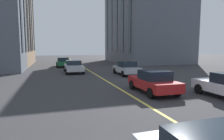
{
  "coord_description": "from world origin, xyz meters",
  "views": [
    {
      "loc": [
        3.51,
        4.31,
        2.74
      ],
      "look_at": [
        14.53,
        0.92,
        1.44
      ],
      "focal_mm": 31.33,
      "sensor_mm": 36.0,
      "label": 1
    }
  ],
  "objects_px": {
    "car_silver_far": "(127,68)",
    "car_silver_parked_a": "(74,66)",
    "car_red_mid": "(153,81)",
    "car_green_trailing": "(63,62)"
  },
  "relations": [
    {
      "from": "car_silver_parked_a",
      "to": "car_green_trailing",
      "type": "relative_size",
      "value": 1.0
    },
    {
      "from": "car_silver_far",
      "to": "car_silver_parked_a",
      "type": "bearing_deg",
      "value": 54.89
    },
    {
      "from": "car_silver_parked_a",
      "to": "car_green_trailing",
      "type": "height_order",
      "value": "same"
    },
    {
      "from": "car_silver_parked_a",
      "to": "car_red_mid",
      "type": "xyz_separation_m",
      "value": [
        -11.57,
        -3.63,
        -0.0
      ]
    },
    {
      "from": "car_silver_far",
      "to": "car_silver_parked_a",
      "type": "height_order",
      "value": "car_silver_far"
    },
    {
      "from": "car_silver_far",
      "to": "car_red_mid",
      "type": "distance_m",
      "value": 8.17
    },
    {
      "from": "car_silver_far",
      "to": "car_red_mid",
      "type": "xyz_separation_m",
      "value": [
        -8.05,
        1.38,
        0.0
      ]
    },
    {
      "from": "car_silver_far",
      "to": "car_silver_parked_a",
      "type": "relative_size",
      "value": 0.89
    },
    {
      "from": "car_green_trailing",
      "to": "car_silver_far",
      "type": "bearing_deg",
      "value": -152.27
    },
    {
      "from": "car_green_trailing",
      "to": "car_red_mid",
      "type": "height_order",
      "value": "car_red_mid"
    }
  ]
}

